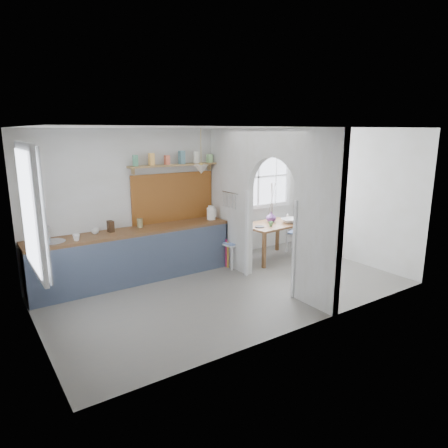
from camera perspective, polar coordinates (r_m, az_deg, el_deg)
floor at (r=6.67m, az=0.94°, el=-9.37°), size 5.80×3.20×0.01m
ceiling at (r=6.16m, az=1.04°, el=13.59°), size 5.80×3.20×0.01m
walls at (r=6.28m, az=0.99°, el=1.65°), size 5.81×3.21×2.60m
partition at (r=6.72m, az=5.62°, el=3.65°), size 0.12×3.20×2.60m
kitchen_window at (r=5.17m, az=-26.09°, el=1.74°), size 0.10×1.16×1.50m
nook_window at (r=8.54m, az=4.93°, el=6.70°), size 1.76×0.10×1.30m
counter at (r=7.12m, az=-12.77°, el=-4.30°), size 3.50×0.60×0.90m
sink at (r=6.65m, az=-23.35°, el=-2.43°), size 0.40×0.40×0.02m
backsplash at (r=7.51m, az=-7.23°, el=3.82°), size 1.65×0.03×0.90m
shelf at (r=7.35m, az=-7.07°, el=8.72°), size 1.75×0.20×0.21m
pendant_lamp at (r=7.24m, az=-3.28°, el=7.80°), size 0.26×0.26×0.16m
utensil_rail at (r=7.33m, az=0.87°, el=4.49°), size 0.02×0.50×0.02m
dining_table at (r=8.18m, az=6.77°, el=-2.46°), size 1.22×0.87×0.73m
chair_left at (r=7.67m, az=1.18°, el=-2.52°), size 0.50×0.50×0.96m
chair_right at (r=8.72m, az=10.47°, el=-1.21°), size 0.51×0.51×0.84m
kettle at (r=7.62m, az=-1.85°, el=1.65°), size 0.25×0.21×0.27m
mug_a at (r=6.56m, az=-20.34°, el=-1.81°), size 0.15×0.15×0.10m
mug_b at (r=6.89m, az=-17.94°, el=-0.96°), size 0.16×0.16×0.10m
knife_block at (r=6.94m, az=-15.89°, el=-0.33°), size 0.10×0.13×0.19m
jar at (r=7.14m, az=-11.93°, el=0.13°), size 0.11×0.11×0.16m
towel_magenta at (r=7.64m, az=0.32°, el=-4.20°), size 0.02×0.03×0.54m
towel_orange at (r=7.61m, az=0.54°, el=-4.47°), size 0.02×0.03×0.53m
bowl at (r=8.25m, az=9.35°, el=0.49°), size 0.44×0.44×0.08m
table_cup at (r=7.89m, az=6.70°, el=0.01°), size 0.12×0.12×0.09m
plate at (r=7.79m, az=5.09°, el=-0.38°), size 0.20×0.20×0.02m
vase at (r=8.25m, az=6.76°, el=1.04°), size 0.21×0.21×0.21m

